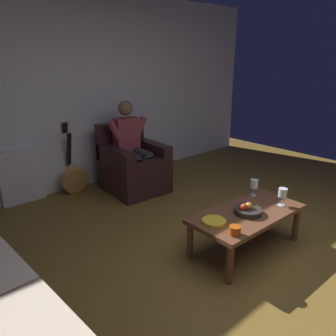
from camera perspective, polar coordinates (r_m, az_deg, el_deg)
ground_plane at (r=3.08m, az=20.43°, el=-17.68°), size 7.44×7.44×0.00m
wall_back at (r=4.78m, az=-13.12°, el=12.82°), size 6.23×0.06×2.64m
armchair at (r=4.56m, az=-6.12°, el=0.19°), size 0.77×0.85×0.91m
person_seated at (r=4.47m, az=-6.33°, el=4.20°), size 0.61×0.58×1.22m
coffee_table at (r=3.20m, az=13.54°, el=-8.24°), size 1.15×0.59×0.40m
guitar at (r=4.63m, az=-15.93°, el=-1.55°), size 0.38×0.28×0.96m
radiator at (r=4.50m, az=-24.08°, el=-1.41°), size 0.52×0.06×0.69m
wine_glass_near at (r=3.35m, az=19.30°, el=-4.23°), size 0.08×0.08×0.18m
wine_glass_far at (r=3.51m, az=14.72°, el=-2.82°), size 0.08×0.08×0.17m
fruit_bowl at (r=3.13m, az=13.69°, el=-7.14°), size 0.26×0.26×0.11m
decorative_dish at (r=2.93m, az=8.01°, el=-9.14°), size 0.21×0.21×0.02m
candle_jar at (r=2.76m, az=11.55°, el=-10.58°), size 0.10×0.10×0.07m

